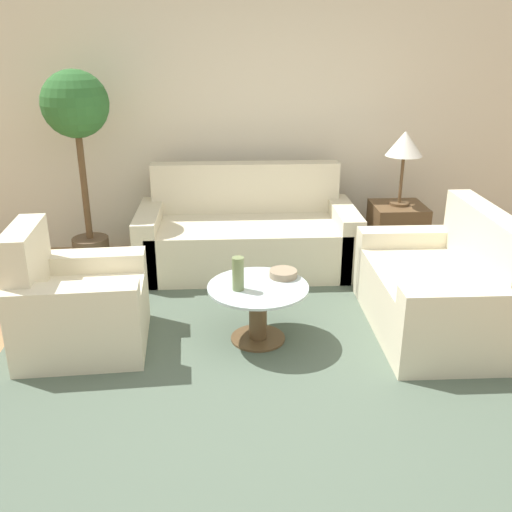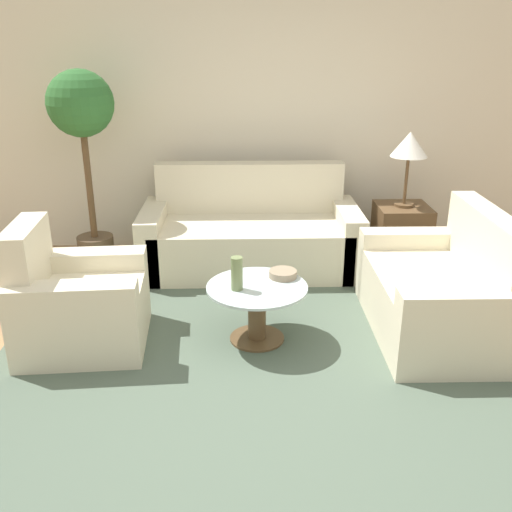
% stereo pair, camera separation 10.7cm
% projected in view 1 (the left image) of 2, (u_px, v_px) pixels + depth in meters
% --- Properties ---
extents(ground_plane, '(14.00, 14.00, 0.00)m').
position_uv_depth(ground_plane, '(284.00, 405.00, 3.39)').
color(ground_plane, '#9E754C').
extents(wall_back, '(10.00, 0.06, 2.60)m').
position_uv_depth(wall_back, '(257.00, 118.00, 5.57)').
color(wall_back, beige).
rests_on(wall_back, ground_plane).
extents(rug, '(3.58, 3.70, 0.01)m').
position_uv_depth(rug, '(258.00, 339.00, 4.11)').
color(rug, '#4C5B4C').
rests_on(rug, ground_plane).
extents(sofa_main, '(1.98, 0.91, 0.93)m').
position_uv_depth(sofa_main, '(247.00, 236.00, 5.34)').
color(sofa_main, beige).
rests_on(sofa_main, ground_plane).
extents(armchair, '(0.89, 0.85, 0.89)m').
position_uv_depth(armchair, '(74.00, 308.00, 3.93)').
color(armchair, beige).
rests_on(armchair, ground_plane).
extents(loveseat, '(0.87, 1.38, 0.91)m').
position_uv_depth(loveseat, '(443.00, 292.00, 4.17)').
color(loveseat, beige).
rests_on(loveseat, ground_plane).
extents(coffee_table, '(0.71, 0.71, 0.42)m').
position_uv_depth(coffee_table, '(258.00, 305.00, 4.02)').
color(coffee_table, brown).
rests_on(coffee_table, ground_plane).
extents(side_table, '(0.48, 0.48, 0.58)m').
position_uv_depth(side_table, '(396.00, 234.00, 5.42)').
color(side_table, brown).
rests_on(side_table, ground_plane).
extents(table_lamp, '(0.33, 0.33, 0.68)m').
position_uv_depth(table_lamp, '(405.00, 146.00, 5.11)').
color(table_lamp, brown).
rests_on(table_lamp, side_table).
extents(potted_plant, '(0.58, 0.58, 1.79)m').
position_uv_depth(potted_plant, '(78.00, 128.00, 4.96)').
color(potted_plant, brown).
rests_on(potted_plant, ground_plane).
extents(vase, '(0.08, 0.08, 0.24)m').
position_uv_depth(vase, '(238.00, 274.00, 3.87)').
color(vase, '#6B7A4C').
rests_on(vase, coffee_table).
extents(bowl, '(0.20, 0.20, 0.05)m').
position_uv_depth(bowl, '(283.00, 274.00, 4.11)').
color(bowl, gray).
rests_on(bowl, coffee_table).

